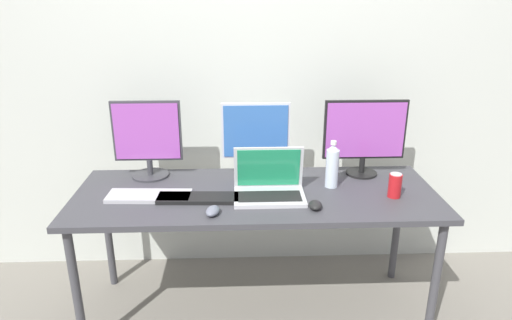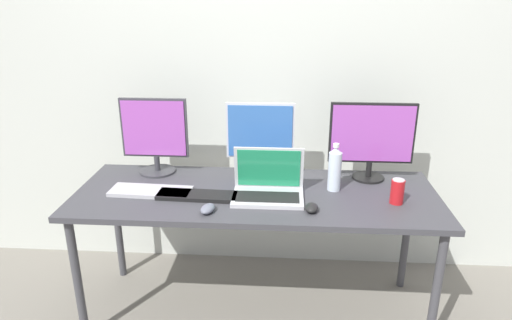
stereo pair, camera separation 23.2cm
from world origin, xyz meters
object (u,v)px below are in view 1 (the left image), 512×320
at_px(soda_can_near_keyboard, 395,185).
at_px(work_desk, 256,203).
at_px(monitor_left, 147,138).
at_px(mouse_by_laptop, 213,211).
at_px(monitor_center, 256,137).
at_px(keyboard_main, 200,198).
at_px(laptop_silver, 269,185).
at_px(mouse_by_keyboard, 315,205).
at_px(water_bottle, 332,166).
at_px(keyboard_aux, 149,196).
at_px(monitor_right, 365,134).

bearing_deg(soda_can_near_keyboard, work_desk, 173.41).
distance_m(monitor_left, mouse_by_laptop, 0.65).
bearing_deg(monitor_center, keyboard_main, -132.43).
distance_m(laptop_silver, mouse_by_keyboard, 0.27).
height_order(monitor_center, water_bottle, monitor_center).
relative_size(keyboard_main, mouse_by_keyboard, 4.64).
bearing_deg(monitor_center, mouse_by_laptop, -114.67).
height_order(keyboard_main, soda_can_near_keyboard, soda_can_near_keyboard).
height_order(work_desk, mouse_by_keyboard, mouse_by_keyboard).
bearing_deg(keyboard_aux, laptop_silver, 2.88).
distance_m(monitor_center, soda_can_near_keyboard, 0.78).
height_order(work_desk, keyboard_aux, keyboard_aux).
distance_m(monitor_left, monitor_right, 1.20).
distance_m(keyboard_aux, mouse_by_keyboard, 0.84).
bearing_deg(soda_can_near_keyboard, monitor_left, 165.82).
xyz_separation_m(monitor_center, keyboard_main, (-0.29, -0.32, -0.22)).
bearing_deg(soda_can_near_keyboard, laptop_silver, 176.80).
height_order(keyboard_main, keyboard_aux, same).
bearing_deg(mouse_by_keyboard, soda_can_near_keyboard, 21.77).
distance_m(laptop_silver, water_bottle, 0.36).
height_order(monitor_center, laptop_silver, monitor_center).
bearing_deg(monitor_left, laptop_silver, -23.96).
height_order(work_desk, laptop_silver, laptop_silver).
distance_m(work_desk, laptop_silver, 0.14).
bearing_deg(work_desk, mouse_by_laptop, -131.05).
bearing_deg(monitor_center, mouse_by_keyboard, -58.21).
xyz_separation_m(monitor_right, laptop_silver, (-0.55, -0.27, -0.18)).
bearing_deg(monitor_right, water_bottle, -141.25).
bearing_deg(mouse_by_laptop, monitor_right, 43.11).
bearing_deg(mouse_by_keyboard, keyboard_aux, 175.21).
height_order(work_desk, keyboard_main, keyboard_main).
xyz_separation_m(mouse_by_laptop, soda_can_near_keyboard, (0.92, 0.16, 0.04)).
distance_m(monitor_left, water_bottle, 1.02).
bearing_deg(keyboard_main, laptop_silver, 8.51).
bearing_deg(laptop_silver, work_desk, 145.08).
relative_size(monitor_right, water_bottle, 1.79).
relative_size(mouse_by_keyboard, water_bottle, 0.36).
bearing_deg(soda_can_near_keyboard, mouse_by_keyboard, -164.10).
xyz_separation_m(mouse_by_keyboard, mouse_by_laptop, (-0.49, -0.04, -0.00)).
relative_size(mouse_by_keyboard, soda_can_near_keyboard, 0.74).
height_order(keyboard_aux, soda_can_near_keyboard, soda_can_near_keyboard).
xyz_separation_m(keyboard_main, soda_can_near_keyboard, (0.98, 0.00, 0.05)).
bearing_deg(work_desk, mouse_by_keyboard, -35.93).
xyz_separation_m(monitor_left, soda_can_near_keyboard, (1.29, -0.33, -0.16)).
height_order(keyboard_aux, mouse_by_laptop, mouse_by_laptop).
relative_size(monitor_left, soda_can_near_keyboard, 3.46).
bearing_deg(water_bottle, monitor_center, 156.63).
distance_m(keyboard_aux, mouse_by_laptop, 0.39).
xyz_separation_m(work_desk, water_bottle, (0.41, 0.06, 0.18)).
distance_m(work_desk, water_bottle, 0.45).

